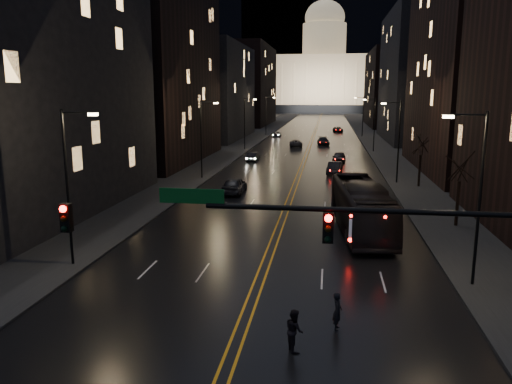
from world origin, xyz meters
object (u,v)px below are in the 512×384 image
at_px(bus, 361,208).
at_px(pedestrian_a, 337,311).
at_px(traffic_signal, 404,246).
at_px(oncoming_car_b, 253,157).
at_px(receding_car_a, 335,168).
at_px(pedestrian_b, 294,330).
at_px(oncoming_car_a, 234,185).

height_order(bus, pedestrian_a, bus).
distance_m(traffic_signal, oncoming_car_b, 57.43).
height_order(receding_car_a, pedestrian_b, pedestrian_b).
relative_size(bus, oncoming_car_a, 2.60).
relative_size(traffic_signal, pedestrian_a, 10.55).
xyz_separation_m(oncoming_car_a, pedestrian_b, (8.03, -29.98, 0.01)).
distance_m(bus, receding_car_a, 26.09).
relative_size(pedestrian_a, pedestrian_b, 0.97).
height_order(traffic_signal, oncoming_car_b, traffic_signal).
distance_m(pedestrian_a, pedestrian_b, 2.60).
xyz_separation_m(oncoming_car_b, pedestrian_b, (9.70, -53.47, 0.18)).
relative_size(oncoming_car_a, receding_car_a, 1.09).
relative_size(traffic_signal, bus, 1.36).
distance_m(traffic_signal, receding_car_a, 46.14).
height_order(pedestrian_a, pedestrian_b, pedestrian_b).
relative_size(bus, pedestrian_a, 7.75).
xyz_separation_m(traffic_signal, pedestrian_a, (-1.90, 4.22, -4.28)).
xyz_separation_m(oncoming_car_a, pedestrian_a, (9.71, -27.99, -0.01)).
distance_m(traffic_signal, oncoming_car_a, 34.51).
relative_size(receding_car_a, pedestrian_b, 2.65).
distance_m(oncoming_car_a, receding_car_a, 16.94).
relative_size(bus, oncoming_car_b, 3.15).
distance_m(oncoming_car_b, pedestrian_a, 52.72).
bearing_deg(bus, pedestrian_a, -102.33).
bearing_deg(oncoming_car_a, traffic_signal, 110.34).
bearing_deg(oncoming_car_b, bus, 111.89).
relative_size(oncoming_car_b, pedestrian_b, 2.40).
distance_m(bus, oncoming_car_b, 38.22).
height_order(oncoming_car_a, receding_car_a, oncoming_car_a).
relative_size(oncoming_car_a, pedestrian_b, 2.90).
xyz_separation_m(bus, pedestrian_a, (-1.90, -15.66, -0.95)).
bearing_deg(traffic_signal, receding_car_a, 92.01).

